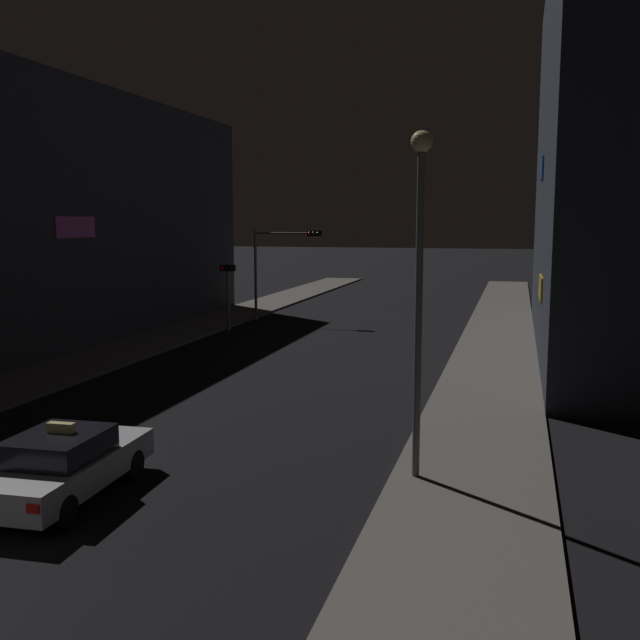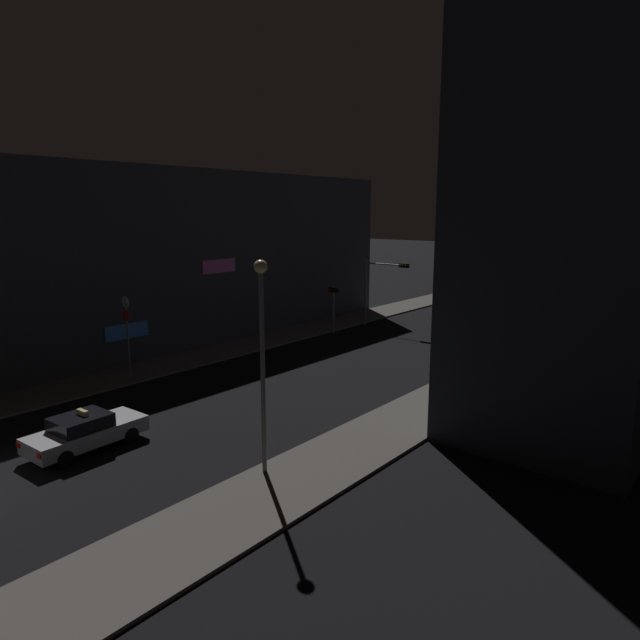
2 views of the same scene
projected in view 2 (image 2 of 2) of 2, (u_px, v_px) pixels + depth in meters
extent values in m
cube|color=#5B5651|center=(333.00, 324.00, 45.45)|extent=(3.47, 64.41, 0.12)
cube|color=#5B5651|center=(526.00, 355.00, 35.63)|extent=(3.47, 64.41, 0.12)
cube|color=#333338|center=(182.00, 256.00, 40.15)|extent=(7.98, 35.77, 11.78)
cube|color=#337FE5|center=(127.00, 331.00, 32.94)|extent=(0.08, 2.80, 0.90)
cube|color=#D859B2|center=(219.00, 266.00, 37.72)|extent=(0.08, 2.80, 0.90)
cube|color=#282D38|center=(621.00, 219.00, 28.15)|extent=(7.18, 25.27, 17.36)
cube|color=yellow|center=(504.00, 333.00, 27.67)|extent=(0.08, 2.80, 0.90)
cube|color=#337FE5|center=(546.00, 231.00, 30.56)|extent=(0.08, 2.80, 0.90)
cube|color=#B7B7BC|center=(87.00, 434.00, 21.60)|extent=(1.99, 4.47, 0.60)
cube|color=black|center=(81.00, 422.00, 21.34)|extent=(1.67, 2.05, 0.50)
cube|color=red|center=(18.00, 446.00, 20.29)|extent=(0.24, 0.07, 0.16)
cube|color=red|center=(39.00, 456.00, 19.40)|extent=(0.24, 0.07, 0.16)
cylinder|color=black|center=(107.00, 426.00, 23.20)|extent=(0.25, 0.65, 0.64)
cylinder|color=black|center=(130.00, 435.00, 22.25)|extent=(0.25, 0.65, 0.64)
cylinder|color=black|center=(42.00, 448.00, 21.06)|extent=(0.25, 0.65, 0.64)
cylinder|color=black|center=(64.00, 459.00, 20.12)|extent=(0.25, 0.65, 0.64)
cube|color=#F4E08C|center=(82.00, 412.00, 21.35)|extent=(0.57, 0.20, 0.20)
cylinder|color=slate|center=(365.00, 292.00, 44.98)|extent=(0.16, 0.16, 5.26)
cylinder|color=slate|center=(384.00, 264.00, 43.43)|extent=(3.51, 0.10, 0.10)
cube|color=black|center=(404.00, 266.00, 42.33)|extent=(0.80, 0.28, 0.32)
sphere|color=red|center=(400.00, 266.00, 42.35)|extent=(0.20, 0.20, 0.20)
sphere|color=#3F2D0C|center=(403.00, 266.00, 42.20)|extent=(0.20, 0.20, 0.20)
sphere|color=#0C3319|center=(406.00, 266.00, 42.04)|extent=(0.20, 0.20, 0.20)
cylinder|color=slate|center=(333.00, 310.00, 42.01)|extent=(0.16, 0.16, 3.53)
cube|color=black|center=(333.00, 290.00, 41.72)|extent=(0.80, 0.28, 0.32)
sphere|color=red|center=(329.00, 290.00, 41.74)|extent=(0.20, 0.20, 0.20)
sphere|color=#3F2D0C|center=(332.00, 290.00, 41.59)|extent=(0.20, 0.20, 0.20)
sphere|color=#0C3319|center=(335.00, 291.00, 41.43)|extent=(0.20, 0.20, 0.20)
cylinder|color=slate|center=(128.00, 339.00, 30.19)|extent=(0.10, 0.10, 4.33)
cylinder|color=white|center=(125.00, 302.00, 29.79)|extent=(0.62, 0.03, 0.62)
cylinder|color=red|center=(126.00, 315.00, 29.93)|extent=(0.62, 0.03, 0.62)
cylinder|color=slate|center=(263.00, 376.00, 18.94)|extent=(0.16, 0.16, 6.94)
sphere|color=#F4D88C|center=(261.00, 267.00, 18.23)|extent=(0.45, 0.45, 0.45)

